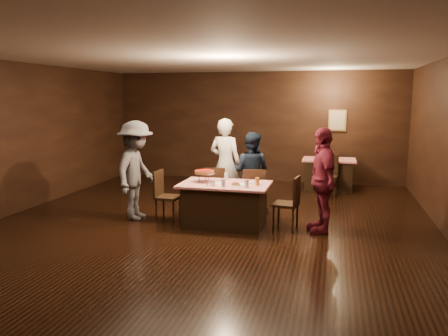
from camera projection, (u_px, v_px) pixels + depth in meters
The scene contains 23 objects.
room at pixel (202, 107), 7.23m from camera, with size 10.00×10.04×3.02m.
main_table at pixel (225, 204), 7.91m from camera, with size 1.60×1.00×0.77m, color #AE0B18.
back_table at pixel (329, 174), 11.02m from camera, with size 1.30×0.90×0.77m, color red.
chair_far_left at pixel (215, 190), 8.71m from camera, with size 0.42×0.42×0.95m, color black.
chair_far_right at pixel (254, 192), 8.52m from camera, with size 0.42×0.42×0.95m, color black.
chair_end_left at pixel (168, 196), 8.16m from camera, with size 0.42×0.42×0.95m, color black.
chair_end_right at pixel (286, 203), 7.63m from camera, with size 0.42×0.42×0.95m, color black.
chair_back_near at pixel (328, 175), 10.34m from camera, with size 0.42×0.42×0.95m, color black.
chair_back_far at pixel (329, 167), 11.58m from camera, with size 0.42×0.42×0.95m, color black.
diner_white_jacket at pixel (225, 164), 9.04m from camera, with size 0.69×0.45×1.88m, color silver.
diner_navy_hoodie at pixel (251, 172), 8.90m from camera, with size 0.78×0.61×1.61m, color #131E30.
diner_grey_knit at pixel (136, 170), 8.24m from camera, with size 1.21×0.70×1.87m, color #555458.
diner_red_shirt at pixel (322, 180), 7.46m from camera, with size 1.06×0.44×1.81m, color maroon.
pizza_stand at pixel (204, 172), 7.97m from camera, with size 0.38×0.38×0.22m.
plate_with_slice at pixel (236, 185), 7.61m from camera, with size 0.25×0.25×0.06m.
plate_empty at pixel (257, 183), 7.86m from camera, with size 0.25×0.25×0.01m, color white.
glass_front_left at pixel (223, 183), 7.54m from camera, with size 0.08×0.08×0.14m, color silver.
glass_front_right at pixel (247, 183), 7.49m from camera, with size 0.08×0.08×0.14m, color silver.
glass_amber at pixel (257, 182), 7.64m from camera, with size 0.08×0.08×0.14m, color #BF7F26.
glass_back at pixel (226, 177), 8.14m from camera, with size 0.08×0.08×0.14m, color silver.
condiments at pixel (211, 183), 7.61m from camera, with size 0.17×0.10×0.09m.
napkin_center at pixel (241, 184), 7.78m from camera, with size 0.16×0.16×0.01m, color white.
napkin_left at pixel (216, 183), 7.84m from camera, with size 0.16×0.16×0.01m, color white.
Camera 1 is at (2.15, -6.97, 2.29)m, focal length 35.00 mm.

